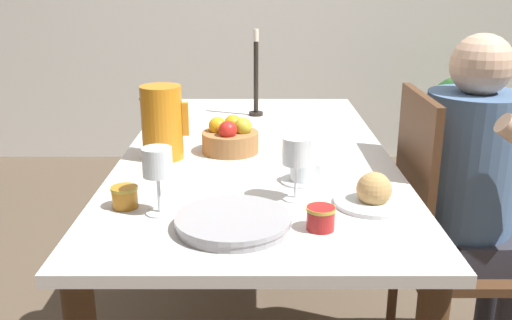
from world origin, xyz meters
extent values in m
cube|color=silver|center=(0.00, 0.00, 0.76)|extent=(0.89, 1.70, 0.03)
cylinder|color=#472D19|center=(-0.38, 0.79, 0.37)|extent=(0.07, 0.07, 0.74)
cylinder|color=#472D19|center=(0.38, 0.79, 0.37)|extent=(0.07, 0.07, 0.74)
cylinder|color=#51331E|center=(0.89, 0.03, 0.21)|extent=(0.04, 0.04, 0.42)
cylinder|color=#51331E|center=(0.52, 0.03, 0.21)|extent=(0.04, 0.04, 0.42)
cube|color=#51331E|center=(0.70, -0.15, 0.43)|extent=(0.42, 0.42, 0.03)
cube|color=#51331E|center=(0.51, -0.15, 0.72)|extent=(0.03, 0.39, 0.55)
cylinder|color=#33333D|center=(0.85, -0.05, 0.22)|extent=(0.09, 0.09, 0.45)
cube|color=#33333D|center=(0.77, -0.13, 0.49)|extent=(0.30, 0.34, 0.11)
cylinder|color=#4C6B93|center=(0.68, -0.13, 0.77)|extent=(0.30, 0.30, 0.46)
sphere|color=#D6AD8E|center=(0.68, -0.13, 1.08)|extent=(0.19, 0.19, 0.19)
cylinder|color=orange|center=(-0.30, -0.08, 0.89)|extent=(0.13, 0.13, 0.24)
cube|color=orange|center=(-0.23, -0.08, 0.90)|extent=(0.02, 0.02, 0.11)
cone|color=orange|center=(-0.36, -0.08, 0.99)|extent=(0.04, 0.04, 0.04)
cylinder|color=white|center=(0.11, -0.44, 0.77)|extent=(0.07, 0.07, 0.00)
cylinder|color=white|center=(0.11, -0.44, 0.82)|extent=(0.01, 0.01, 0.09)
cylinder|color=white|center=(0.11, -0.44, 0.91)|extent=(0.07, 0.07, 0.07)
cylinder|color=white|center=(-0.24, -0.54, 0.77)|extent=(0.07, 0.07, 0.00)
cylinder|color=white|center=(-0.24, -0.54, 0.82)|extent=(0.01, 0.01, 0.10)
cylinder|color=white|center=(-0.24, -0.54, 0.91)|extent=(0.07, 0.07, 0.07)
cylinder|color=orange|center=(-0.24, -0.54, 0.89)|extent=(0.06, 0.06, 0.04)
cylinder|color=silver|center=(0.13, -0.31, 0.77)|extent=(0.13, 0.13, 0.01)
cylinder|color=silver|center=(0.13, -0.31, 0.81)|extent=(0.07, 0.07, 0.06)
cube|color=silver|center=(0.18, -0.31, 0.81)|extent=(0.01, 0.01, 0.03)
cylinder|color=#9E9EA3|center=(-0.05, -0.62, 0.78)|extent=(0.27, 0.27, 0.02)
cylinder|color=#9E9EA3|center=(-0.05, -0.62, 0.79)|extent=(0.28, 0.28, 0.01)
cylinder|color=silver|center=(0.31, -0.48, 0.78)|extent=(0.21, 0.21, 0.01)
sphere|color=tan|center=(0.31, -0.48, 0.81)|extent=(0.09, 0.09, 0.09)
cylinder|color=#C67A1E|center=(-0.34, -0.50, 0.80)|extent=(0.07, 0.07, 0.06)
cylinder|color=gold|center=(-0.34, -0.50, 0.82)|extent=(0.07, 0.07, 0.01)
cylinder|color=#A81E1E|center=(0.15, -0.63, 0.80)|extent=(0.07, 0.07, 0.06)
cylinder|color=gold|center=(0.15, -0.63, 0.82)|extent=(0.07, 0.07, 0.01)
cylinder|color=#9E6B3D|center=(-0.09, -0.01, 0.81)|extent=(0.19, 0.19, 0.07)
sphere|color=gold|center=(-0.04, -0.01, 0.86)|extent=(0.06, 0.06, 0.06)
sphere|color=gold|center=(-0.08, 0.03, 0.86)|extent=(0.06, 0.06, 0.06)
sphere|color=gold|center=(-0.13, 0.00, 0.86)|extent=(0.06, 0.06, 0.06)
sphere|color=red|center=(-0.09, -0.05, 0.86)|extent=(0.06, 0.06, 0.06)
cylinder|color=black|center=(0.00, 0.52, 0.78)|extent=(0.06, 0.06, 0.01)
cylinder|color=black|center=(0.00, 0.52, 0.93)|extent=(0.02, 0.02, 0.30)
cylinder|color=beige|center=(0.00, 0.52, 1.11)|extent=(0.02, 0.02, 0.05)
cylinder|color=#A8603D|center=(1.34, 1.80, 0.08)|extent=(0.31, 0.31, 0.15)
cylinder|color=brown|center=(1.34, 1.80, 0.24)|extent=(0.04, 0.04, 0.17)
sphere|color=#2D6B2D|center=(1.34, 1.80, 0.51)|extent=(0.43, 0.43, 0.43)
camera|label=1|loc=(0.00, -1.86, 1.34)|focal=40.00mm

